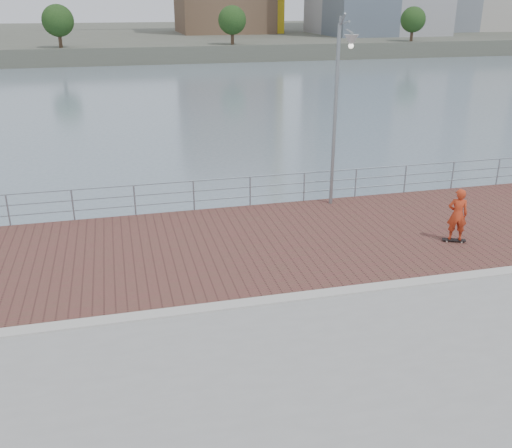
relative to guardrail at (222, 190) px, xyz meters
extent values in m
plane|color=slate|center=(0.00, -7.00, -2.69)|extent=(400.00, 400.00, 0.00)
cube|color=brown|center=(0.00, -3.40, -0.68)|extent=(40.00, 6.80, 0.02)
cube|color=#B7B5AD|center=(0.00, -7.00, -0.66)|extent=(40.00, 0.40, 0.06)
cube|color=#4C5142|center=(0.00, 115.50, -1.44)|extent=(320.00, 95.00, 2.50)
cylinder|color=#8C9EA8|center=(-7.18, 0.00, -0.14)|extent=(0.06, 0.06, 1.10)
cylinder|color=#8C9EA8|center=(-5.13, 0.00, -0.14)|extent=(0.06, 0.06, 1.10)
cylinder|color=#8C9EA8|center=(-3.08, 0.00, -0.14)|extent=(0.06, 0.06, 1.10)
cylinder|color=#8C9EA8|center=(-1.03, 0.00, -0.14)|extent=(0.06, 0.06, 1.10)
cylinder|color=#8C9EA8|center=(1.03, 0.00, -0.14)|extent=(0.06, 0.06, 1.10)
cylinder|color=#8C9EA8|center=(3.08, 0.00, -0.14)|extent=(0.06, 0.06, 1.10)
cylinder|color=#8C9EA8|center=(5.13, 0.00, -0.14)|extent=(0.06, 0.06, 1.10)
cylinder|color=#8C9EA8|center=(7.18, 0.00, -0.14)|extent=(0.06, 0.06, 1.10)
cylinder|color=#8C9EA8|center=(9.24, 0.00, -0.14)|extent=(0.06, 0.06, 1.10)
cylinder|color=#8C9EA8|center=(11.29, 0.00, -0.14)|extent=(0.06, 0.06, 1.10)
cylinder|color=#8C9EA8|center=(0.00, 0.00, 0.41)|extent=(39.00, 0.05, 0.05)
cylinder|color=#8C9EA8|center=(0.00, 0.00, 0.03)|extent=(39.00, 0.05, 0.05)
cylinder|color=#8C9EA8|center=(0.00, 0.00, -0.33)|extent=(39.00, 0.05, 0.05)
cylinder|color=gray|center=(3.96, -0.50, 2.45)|extent=(0.13, 0.13, 6.28)
cylinder|color=gray|center=(3.96, -1.02, 5.59)|extent=(0.08, 1.05, 0.08)
cone|color=#B2B2AD|center=(3.96, -1.55, 5.38)|extent=(0.46, 0.46, 0.37)
cube|color=black|center=(6.38, -4.80, -0.60)|extent=(0.71, 0.43, 0.03)
cylinder|color=beige|center=(6.15, -4.77, -0.64)|extent=(0.06, 0.05, 0.05)
cylinder|color=beige|center=(6.57, -4.94, -0.64)|extent=(0.06, 0.05, 0.05)
cylinder|color=beige|center=(6.20, -4.66, -0.64)|extent=(0.06, 0.05, 0.05)
cylinder|color=beige|center=(6.61, -4.83, -0.64)|extent=(0.06, 0.05, 0.05)
imported|color=red|center=(6.38, -4.80, 0.23)|extent=(0.70, 0.59, 1.64)
cylinder|color=#473323|center=(-10.00, 70.00, 1.52)|extent=(0.50, 0.50, 3.42)
sphere|color=#193814|center=(-10.00, 70.00, 3.48)|extent=(4.40, 4.40, 4.40)
cylinder|color=#473323|center=(15.00, 70.00, 1.45)|extent=(0.50, 0.50, 3.29)
sphere|color=#193814|center=(15.00, 70.00, 3.34)|extent=(4.23, 4.23, 4.23)
cylinder|color=#473323|center=(45.00, 70.00, 1.38)|extent=(0.50, 0.50, 3.15)
sphere|color=#193814|center=(45.00, 70.00, 3.18)|extent=(4.05, 4.05, 4.05)
camera|label=1|loc=(-3.51, -19.07, 6.36)|focal=40.00mm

